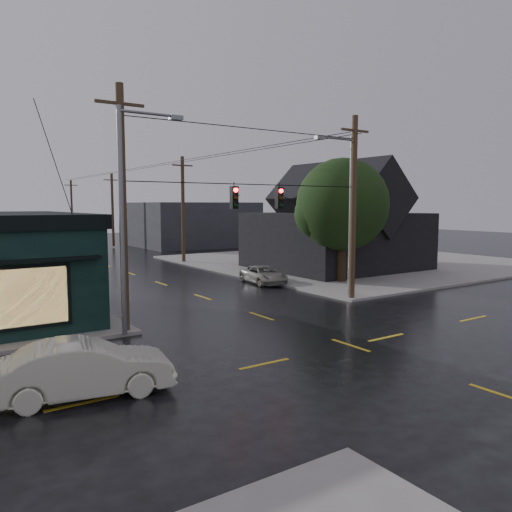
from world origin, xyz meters
TOP-DOWN VIEW (x-y plane):
  - ground_plane at (0.00, 0.00)m, footprint 160.00×160.00m
  - sidewalk_ne at (20.00, 20.00)m, footprint 28.00×28.00m
  - ne_building at (15.00, 17.00)m, footprint 12.60×11.60m
  - corner_tree at (10.34, 11.38)m, footprint 6.27×6.27m
  - utility_pole_nw at (-6.50, 6.50)m, footprint 2.00×0.32m
  - utility_pole_ne at (6.50, 6.50)m, footprint 2.00×0.32m
  - utility_pole_far_a at (6.50, 28.00)m, footprint 2.00×0.32m
  - utility_pole_far_b at (6.50, 48.00)m, footprint 2.00×0.32m
  - utility_pole_far_c at (6.50, 68.00)m, footprint 2.00×0.32m
  - span_signal_assembly at (0.10, 6.50)m, footprint 13.00×0.48m
  - streetlight_nw at (-6.80, 5.80)m, footprint 5.40×0.30m
  - streetlight_ne at (7.00, 7.20)m, footprint 5.40×0.30m
  - bg_building_east at (16.00, 45.00)m, footprint 14.00×12.00m
  - sedan_cream at (-9.79, 0.46)m, footprint 5.06×2.49m
  - suv_silver at (5.81, 14.14)m, footprint 2.49×4.49m

SIDE VIEW (x-z plane):
  - ground_plane at x=0.00m, z-range 0.00..0.00m
  - utility_pole_nw at x=-6.50m, z-range -5.08..5.08m
  - utility_pole_ne at x=6.50m, z-range -5.08..5.08m
  - utility_pole_far_a at x=6.50m, z-range -4.83..4.83m
  - utility_pole_far_b at x=6.50m, z-range -4.58..4.58m
  - utility_pole_far_c at x=6.50m, z-range -4.58..4.58m
  - streetlight_nw at x=-6.80m, z-range -4.58..4.58m
  - streetlight_ne at x=7.00m, z-range -4.58..4.58m
  - sidewalk_ne at x=20.00m, z-range 0.00..0.15m
  - suv_silver at x=5.81m, z-range 0.00..1.19m
  - sedan_cream at x=-9.79m, z-range 0.00..1.59m
  - bg_building_east at x=16.00m, z-range 0.00..5.60m
  - ne_building at x=15.00m, z-range 0.09..8.85m
  - corner_tree at x=10.34m, z-range 1.16..9.48m
  - span_signal_assembly at x=0.10m, z-range 5.08..6.31m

